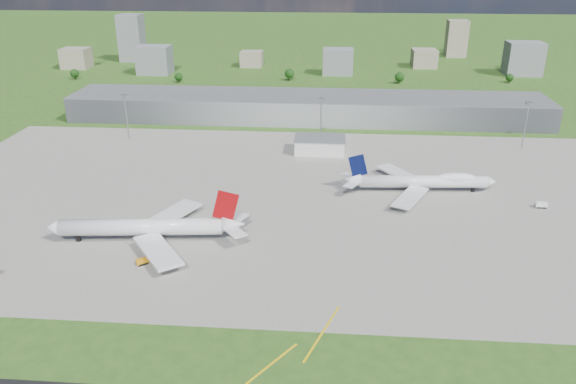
# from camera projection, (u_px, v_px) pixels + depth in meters

# --- Properties ---
(ground) EXTENTS (1400.00, 1400.00, 0.00)m
(ground) POSITION_uv_depth(u_px,v_px,m) (306.00, 125.00, 347.37)
(ground) COLOR #2A5219
(ground) RESTS_ON ground
(apron) EXTENTS (360.00, 190.00, 0.08)m
(apron) POSITION_uv_depth(u_px,v_px,m) (316.00, 197.00, 245.87)
(apron) COLOR gray
(apron) RESTS_ON ground
(terminal) EXTENTS (300.00, 42.00, 15.00)m
(terminal) POSITION_uv_depth(u_px,v_px,m) (307.00, 107.00, 358.15)
(terminal) COLOR gray
(terminal) RESTS_ON ground
(ops_building) EXTENTS (26.00, 16.00, 8.00)m
(ops_building) POSITION_uv_depth(u_px,v_px,m) (320.00, 145.00, 299.27)
(ops_building) COLOR silver
(ops_building) RESTS_ON ground
(mast_west) EXTENTS (3.50, 2.00, 25.90)m
(mast_west) POSITION_uv_depth(u_px,v_px,m) (126.00, 109.00, 315.54)
(mast_west) COLOR gray
(mast_west) RESTS_ON ground
(mast_center) EXTENTS (3.50, 2.00, 25.90)m
(mast_center) POSITION_uv_depth(u_px,v_px,m) (321.00, 113.00, 307.60)
(mast_center) COLOR gray
(mast_center) RESTS_ON ground
(mast_east) EXTENTS (3.50, 2.00, 25.90)m
(mast_east) POSITION_uv_depth(u_px,v_px,m) (527.00, 117.00, 299.65)
(mast_east) COLOR gray
(mast_east) RESTS_ON ground
(airliner_red_twin) EXTENTS (73.48, 56.99, 20.16)m
(airliner_red_twin) POSITION_uv_depth(u_px,v_px,m) (149.00, 228.00, 206.95)
(airliner_red_twin) COLOR white
(airliner_red_twin) RESTS_ON ground
(airliner_blue_quad) EXTENTS (67.99, 53.21, 17.75)m
(airliner_blue_quad) POSITION_uv_depth(u_px,v_px,m) (423.00, 181.00, 249.65)
(airliner_blue_quad) COLOR white
(airliner_blue_quad) RESTS_ON ground
(tug_yellow) EXTENTS (4.45, 4.15, 1.91)m
(tug_yellow) POSITION_uv_depth(u_px,v_px,m) (142.00, 262.00, 192.76)
(tug_yellow) COLOR orange
(tug_yellow) RESTS_ON ground
(van_white_near) EXTENTS (3.09, 4.84, 2.32)m
(van_white_near) POSITION_uv_depth(u_px,v_px,m) (413.00, 198.00, 242.68)
(van_white_near) COLOR white
(van_white_near) RESTS_ON ground
(van_white_far) EXTENTS (4.79, 2.45, 2.45)m
(van_white_far) POSITION_uv_depth(u_px,v_px,m) (541.00, 205.00, 235.23)
(van_white_far) COLOR white
(van_white_far) RESTS_ON ground
(bldg_far_w) EXTENTS (24.00, 20.00, 18.00)m
(bldg_far_w) POSITION_uv_depth(u_px,v_px,m) (76.00, 58.00, 515.43)
(bldg_far_w) COLOR gray
(bldg_far_w) RESTS_ON ground
(bldg_w) EXTENTS (28.00, 22.00, 24.00)m
(bldg_w) POSITION_uv_depth(u_px,v_px,m) (155.00, 60.00, 490.15)
(bldg_w) COLOR slate
(bldg_w) RESTS_ON ground
(bldg_cw) EXTENTS (20.00, 18.00, 14.00)m
(bldg_cw) POSITION_uv_depth(u_px,v_px,m) (252.00, 59.00, 522.98)
(bldg_cw) COLOR gray
(bldg_cw) RESTS_ON ground
(bldg_c) EXTENTS (26.00, 20.00, 22.00)m
(bldg_c) POSITION_uv_depth(u_px,v_px,m) (338.00, 62.00, 488.14)
(bldg_c) COLOR slate
(bldg_c) RESTS_ON ground
(bldg_ce) EXTENTS (22.00, 24.00, 16.00)m
(bldg_ce) POSITION_uv_depth(u_px,v_px,m) (424.00, 58.00, 520.19)
(bldg_ce) COLOR gray
(bldg_ce) RESTS_ON ground
(bldg_e) EXTENTS (30.00, 22.00, 28.00)m
(bldg_e) POSITION_uv_depth(u_px,v_px,m) (523.00, 59.00, 484.56)
(bldg_e) COLOR slate
(bldg_e) RESTS_ON ground
(bldg_tall_w) EXTENTS (22.00, 20.00, 44.00)m
(bldg_tall_w) POSITION_uv_depth(u_px,v_px,m) (132.00, 38.00, 544.05)
(bldg_tall_w) COLOR slate
(bldg_tall_w) RESTS_ON ground
(bldg_tall_e) EXTENTS (20.00, 18.00, 36.00)m
(bldg_tall_e) POSITION_uv_depth(u_px,v_px,m) (456.00, 39.00, 568.31)
(bldg_tall_e) COLOR gray
(bldg_tall_e) RESTS_ON ground
(tree_far_w) EXTENTS (7.20, 7.20, 8.80)m
(tree_far_w) POSITION_uv_depth(u_px,v_px,m) (75.00, 73.00, 469.69)
(tree_far_w) COLOR #382314
(tree_far_w) RESTS_ON ground
(tree_w) EXTENTS (6.75, 6.75, 8.25)m
(tree_w) POSITION_uv_depth(u_px,v_px,m) (179.00, 77.00, 458.74)
(tree_w) COLOR #382314
(tree_w) RESTS_ON ground
(tree_c) EXTENTS (8.10, 8.10, 9.90)m
(tree_c) POSITION_uv_depth(u_px,v_px,m) (289.00, 74.00, 465.59)
(tree_c) COLOR #382314
(tree_c) RESTS_ON ground
(tree_e) EXTENTS (7.65, 7.65, 9.35)m
(tree_e) POSITION_uv_depth(u_px,v_px,m) (400.00, 77.00, 454.64)
(tree_e) COLOR #382314
(tree_e) RESTS_ON ground
(tree_far_e) EXTENTS (6.30, 6.30, 7.70)m
(tree_far_e) POSITION_uv_depth(u_px,v_px,m) (510.00, 77.00, 457.68)
(tree_far_e) COLOR #382314
(tree_far_e) RESTS_ON ground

